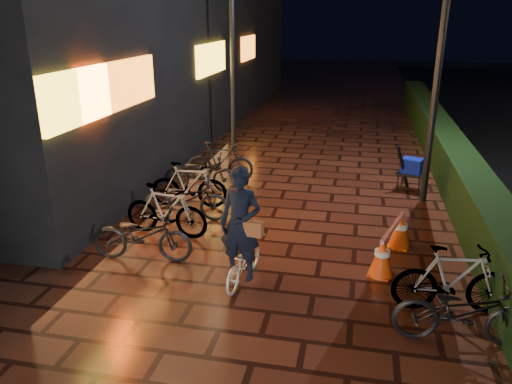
# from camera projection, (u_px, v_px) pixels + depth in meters

# --- Properties ---
(ground) EXTENTS (80.00, 80.00, 0.00)m
(ground) POSITION_uv_depth(u_px,v_px,m) (269.00, 312.00, 6.88)
(ground) COLOR #381911
(ground) RESTS_ON ground
(hedge) EXTENTS (0.70, 20.00, 1.00)m
(hedge) POSITION_uv_depth(u_px,v_px,m) (443.00, 146.00, 13.44)
(hedge) COLOR black
(hedge) RESTS_ON ground
(lamp_post_hedge) EXTENTS (0.52, 0.21, 5.45)m
(lamp_post_hedge) POSITION_uv_depth(u_px,v_px,m) (439.00, 60.00, 9.91)
(lamp_post_hedge) COLOR black
(lamp_post_hedge) RESTS_ON ground
(lamp_post_sf) EXTENTS (0.53, 0.16, 5.54)m
(lamp_post_sf) POSITION_uv_depth(u_px,v_px,m) (233.00, 44.00, 14.12)
(lamp_post_sf) COLOR black
(lamp_post_sf) RESTS_ON ground
(cyclist) EXTENTS (0.70, 1.34, 1.85)m
(cyclist) POSITION_uv_depth(u_px,v_px,m) (242.00, 241.00, 7.41)
(cyclist) COLOR white
(cyclist) RESTS_ON ground
(traffic_barrier) EXTENTS (0.77, 1.54, 0.63)m
(traffic_barrier) POSITION_uv_depth(u_px,v_px,m) (392.00, 243.00, 8.23)
(traffic_barrier) COLOR #F5440C
(traffic_barrier) RESTS_ON ground
(cart_assembly) EXTENTS (0.77, 0.66, 1.12)m
(cart_assembly) POSITION_uv_depth(u_px,v_px,m) (411.00, 167.00, 11.35)
(cart_assembly) COLOR black
(cart_assembly) RESTS_ON ground
(parked_bikes_storefront) EXTENTS (1.98, 4.92, 0.98)m
(parked_bikes_storefront) POSITION_uv_depth(u_px,v_px,m) (186.00, 192.00, 10.14)
(parked_bikes_storefront) COLOR black
(parked_bikes_storefront) RESTS_ON ground
(parked_bikes_hedge) EXTENTS (1.71, 1.37, 0.98)m
(parked_bikes_hedge) POSITION_uv_depth(u_px,v_px,m) (458.00, 296.00, 6.40)
(parked_bikes_hedge) COLOR black
(parked_bikes_hedge) RESTS_ON ground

